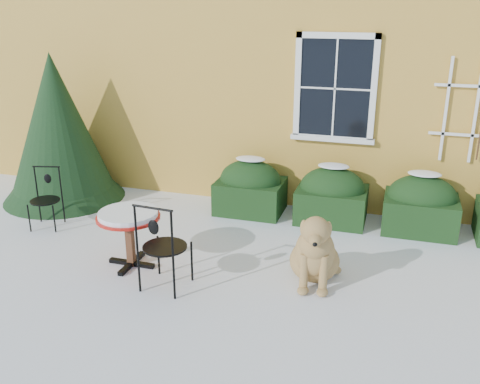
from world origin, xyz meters
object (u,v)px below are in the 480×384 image
(patio_chair_near, at_px, (163,246))
(bistro_table, at_px, (129,221))
(patio_chair_far, at_px, (46,198))
(dog, at_px, (315,254))
(evergreen_shrub, at_px, (59,142))

(patio_chair_near, bearing_deg, bistro_table, -27.39)
(patio_chair_near, distance_m, patio_chair_far, 2.73)
(bistro_table, xyz_separation_m, dog, (2.33, 0.23, -0.23))
(dog, bearing_deg, evergreen_shrub, 152.27)
(patio_chair_far, bearing_deg, evergreen_shrub, 99.15)
(bistro_table, distance_m, patio_chair_near, 0.76)
(patio_chair_far, xyz_separation_m, dog, (4.13, -0.55, -0.06))
(dog, bearing_deg, bistro_table, 178.06)
(bistro_table, height_order, dog, dog)
(bistro_table, distance_m, patio_chair_far, 1.98)
(evergreen_shrub, height_order, bistro_table, evergreen_shrub)
(patio_chair_near, height_order, dog, patio_chair_near)
(evergreen_shrub, xyz_separation_m, patio_chair_far, (0.48, -1.14, -0.54))
(evergreen_shrub, relative_size, patio_chair_far, 2.72)
(patio_chair_far, bearing_deg, bistro_table, -37.28)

